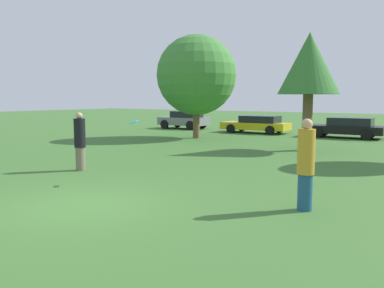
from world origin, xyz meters
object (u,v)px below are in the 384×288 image
(tree_0, at_px, (196,75))
(parked_car_yellow, at_px, (257,124))
(person_thrower, at_px, (80,141))
(tree_1, at_px, (309,65))
(parked_car_grey, at_px, (184,119))
(frisbee, at_px, (134,122))
(person_catcher, at_px, (306,164))
(parked_car_black, at_px, (346,127))

(tree_0, distance_m, parked_car_yellow, 6.27)
(person_thrower, height_order, tree_1, tree_1)
(parked_car_yellow, bearing_deg, parked_car_grey, -5.57)
(person_thrower, xyz_separation_m, parked_car_grey, (-7.60, 16.75, -0.24))
(frisbee, height_order, parked_car_grey, frisbee)
(person_catcher, distance_m, tree_1, 10.65)
(tree_0, height_order, parked_car_black, tree_0)
(frisbee, height_order, tree_1, tree_1)
(person_catcher, xyz_separation_m, parked_car_black, (-3.08, 16.83, -0.35))
(frisbee, distance_m, tree_1, 10.04)
(parked_car_yellow, bearing_deg, frisbee, 101.34)
(person_thrower, xyz_separation_m, parked_car_black, (4.64, 16.33, -0.33))
(parked_car_yellow, distance_m, parked_car_black, 5.90)
(tree_0, relative_size, parked_car_black, 1.35)
(tree_1, height_order, parked_car_black, tree_1)
(person_thrower, bearing_deg, tree_1, 67.53)
(person_catcher, xyz_separation_m, tree_0, (-10.49, 11.64, 2.73))
(person_thrower, xyz_separation_m, person_catcher, (7.72, -0.50, 0.02))
(tree_0, relative_size, parked_car_grey, 1.57)
(parked_car_yellow, bearing_deg, tree_0, 71.75)
(person_catcher, relative_size, frisbee, 7.05)
(person_thrower, bearing_deg, parked_car_black, 77.86)
(tree_0, distance_m, parked_car_black, 9.56)
(parked_car_black, bearing_deg, tree_0, 32.83)
(tree_0, xyz_separation_m, tree_1, (7.32, -1.89, 0.15))
(frisbee, relative_size, parked_car_grey, 0.07)
(tree_1, relative_size, parked_car_grey, 1.37)
(frisbee, distance_m, parked_car_black, 16.86)
(person_thrower, relative_size, parked_car_black, 0.43)
(tree_0, relative_size, tree_1, 1.15)
(frisbee, bearing_deg, tree_1, 79.51)
(frisbee, relative_size, tree_0, 0.05)
(tree_0, bearing_deg, parked_car_grey, 130.71)
(person_catcher, bearing_deg, frisbee, 2.42)
(frisbee, distance_m, tree_0, 12.94)
(tree_0, xyz_separation_m, parked_car_yellow, (1.51, 5.24, -3.10))
(person_catcher, distance_m, parked_car_grey, 23.07)
(parked_car_yellow, bearing_deg, person_thrower, 92.24)
(person_thrower, distance_m, tree_1, 10.71)
(person_thrower, distance_m, parked_car_black, 16.98)
(parked_car_grey, bearing_deg, person_catcher, 129.44)
(parked_car_black, bearing_deg, parked_car_yellow, -2.62)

